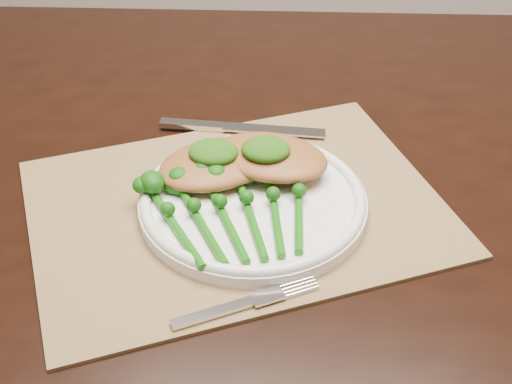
# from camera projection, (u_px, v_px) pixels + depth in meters

# --- Properties ---
(dining_table) EXTENTS (1.67, 1.03, 0.75)m
(dining_table) POSITION_uv_depth(u_px,v_px,m) (292.00, 354.00, 1.11)
(dining_table) COLOR black
(dining_table) RESTS_ON ground
(placemat) EXTENTS (0.55, 0.50, 0.00)m
(placemat) POSITION_uv_depth(u_px,v_px,m) (237.00, 207.00, 0.81)
(placemat) COLOR olive
(placemat) RESTS_ON dining_table
(dinner_plate) EXTENTS (0.25, 0.25, 0.02)m
(dinner_plate) POSITION_uv_depth(u_px,v_px,m) (253.00, 201.00, 0.79)
(dinner_plate) COLOR white
(dinner_plate) RESTS_ON placemat
(knife) EXTENTS (0.22, 0.02, 0.01)m
(knife) POSITION_uv_depth(u_px,v_px,m) (226.00, 127.00, 0.93)
(knife) COLOR silver
(knife) RESTS_ON placemat
(fork) EXTENTS (0.14, 0.09, 0.00)m
(fork) POSITION_uv_depth(u_px,v_px,m) (256.00, 300.00, 0.68)
(fork) COLOR silver
(fork) RESTS_ON placemat
(chicken_fillet_left) EXTENTS (0.17, 0.16, 0.03)m
(chicken_fillet_left) POSITION_uv_depth(u_px,v_px,m) (217.00, 163.00, 0.82)
(chicken_fillet_left) COLOR #9D5E2D
(chicken_fillet_left) RESTS_ON dinner_plate
(chicken_fillet_right) EXTENTS (0.15, 0.12, 0.03)m
(chicken_fillet_right) POSITION_uv_depth(u_px,v_px,m) (270.00, 157.00, 0.82)
(chicken_fillet_right) COLOR #9D5E2D
(chicken_fillet_right) RESTS_ON dinner_plate
(pesto_dollop_left) EXTENTS (0.06, 0.05, 0.02)m
(pesto_dollop_left) POSITION_uv_depth(u_px,v_px,m) (213.00, 152.00, 0.81)
(pesto_dollop_left) COLOR #174309
(pesto_dollop_left) RESTS_ON chicken_fillet_left
(pesto_dollop_right) EXTENTS (0.06, 0.05, 0.02)m
(pesto_dollop_right) POSITION_uv_depth(u_px,v_px,m) (266.00, 149.00, 0.81)
(pesto_dollop_right) COLOR #174309
(pesto_dollop_right) RESTS_ON chicken_fillet_right
(broccolini_bundle) EXTENTS (0.21, 0.22, 0.04)m
(broccolini_bundle) POSITION_uv_depth(u_px,v_px,m) (238.00, 218.00, 0.76)
(broccolini_bundle) COLOR #155D0C
(broccolini_bundle) RESTS_ON dinner_plate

